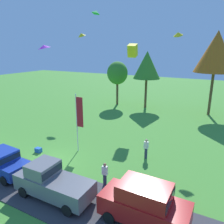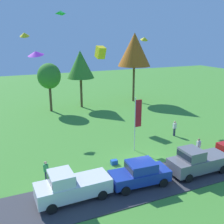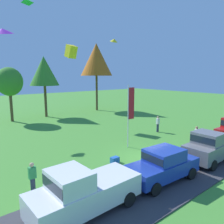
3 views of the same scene
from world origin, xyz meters
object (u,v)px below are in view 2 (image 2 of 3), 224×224
Objects in this scene: tree_lone_near at (134,50)px; kite_delta_mid_center at (144,39)px; car_pickup_far_end at (197,161)px; tree_right_of_center at (80,65)px; person_beside_suv at (174,128)px; kite_box_over_trees at (100,52)px; kite_delta_high_right at (36,53)px; car_pickup_by_flagpole at (71,186)px; car_sedan_near_entrance at (140,173)px; flag_banner at (137,117)px; person_on_lawn at (198,147)px; person_watching_sky at (46,171)px; kite_delta_near_flag at (24,34)px; kite_diamond_low_drifter at (61,12)px; cooler_box at (114,162)px; tree_center_back at (49,76)px.

kite_delta_mid_center is at bearing -110.84° from tree_lone_near.
tree_right_of_center is (-2.25, 23.37, 5.42)m from car_pickup_far_end.
person_beside_suv is 12.92m from kite_box_over_trees.
tree_lone_near is 7.51× the size of kite_delta_high_right.
kite_box_over_trees is 1.49× the size of kite_delta_mid_center.
tree_right_of_center is (7.89, 22.82, 5.42)m from car_pickup_by_flagpole.
flag_banner reaches higher than car_sedan_near_entrance.
person_watching_sky is at bearing 175.47° from person_on_lawn.
person_on_lawn is 1.57× the size of kite_delta_near_flag.
person_beside_suv is (13.58, 6.95, -0.23)m from car_pickup_by_flagpole.
person_beside_suv is at bearing -37.96° from kite_delta_near_flag.
tree_right_of_center reaches higher than car_pickup_far_end.
tree_lone_near reaches higher than car_pickup_by_flagpole.
person_beside_suv is 0.15× the size of tree_lone_near.
car_pickup_by_flagpole is at bearing 176.98° from car_sedan_near_entrance.
tree_right_of_center reaches higher than person_on_lawn.
car_pickup_far_end is 18.09m from kite_delta_mid_center.
person_beside_suv is at bearing 77.68° from person_on_lawn.
kite_box_over_trees is 6.58m from kite_diamond_low_drifter.
cooler_box is at bearing 95.96° from car_sedan_near_entrance.
person_on_lawn is 15.84m from kite_delta_mid_center.
tree_center_back is 6.39× the size of kite_delta_near_flag.
person_on_lawn is at bearing 46.58° from car_pickup_far_end.
person_watching_sky is (-6.22, 3.26, -0.16)m from car_sedan_near_entrance.
kite_delta_high_right is 14.73m from kite_delta_mid_center.
tree_lone_near is 16.08m from kite_diamond_low_drifter.
person_watching_sky is 0.24× the size of tree_center_back.
car_pickup_far_end is 11.77m from person_watching_sky.
person_on_lawn is at bearing -11.61° from cooler_box.
car_pickup_by_flagpole is at bearing -126.54° from tree_lone_near.
car_pickup_by_flagpole is 2.95× the size of person_on_lawn.
kite_box_over_trees is at bearing 73.48° from cooler_box.
car_pickup_by_flagpole is 20.21m from kite_delta_near_flag.
kite_box_over_trees is at bearing 96.03° from car_pickup_far_end.
kite_delta_high_right is (-8.13, 4.86, 5.78)m from flag_banner.
person_on_lawn is 3.05× the size of cooler_box.
kite_box_over_trees is (-4.07, 13.94, 7.81)m from person_on_lawn.
kite_delta_mid_center is (-3.23, -8.50, 1.81)m from tree_lone_near.
car_pickup_far_end is at bearing -60.42° from kite_delta_near_flag.
kite_diamond_low_drifter is (0.50, -6.86, 8.06)m from tree_center_back.
kite_diamond_low_drifter is (-4.79, -0.23, 4.50)m from kite_box_over_trees.
car_sedan_near_entrance reaches higher than person_on_lawn.
tree_lone_near reaches higher than car_sedan_near_entrance.
tree_center_back reaches higher than person_on_lawn.
car_pickup_by_flagpole is 19.48m from kite_box_over_trees.
flag_banner is 3.53× the size of kite_delta_high_right.
tree_right_of_center is 17.74m from flag_banner.
kite_delta_near_flag is at bearing 142.04° from person_beside_suv.
car_sedan_near_entrance is 4.79× the size of kite_delta_mid_center.
car_pickup_by_flagpole is at bearing -70.17° from person_watching_sky.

